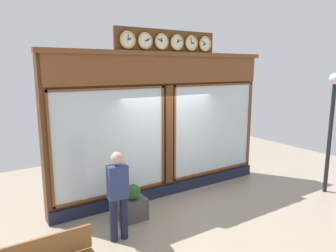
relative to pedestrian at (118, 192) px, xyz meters
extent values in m
plane|color=gray|center=(-1.91, 1.54, -0.93)|extent=(14.00, 14.00, 0.00)
cube|color=#5B3319|center=(-1.91, -1.41, 0.78)|extent=(5.80, 0.30, 3.43)
cube|color=#191E33|center=(-1.91, -1.24, -0.79)|extent=(5.80, 0.08, 0.28)
cube|color=brown|center=(-1.91, -1.22, 2.18)|extent=(5.69, 0.08, 0.63)
cube|color=brown|center=(-1.91, -1.24, 2.55)|extent=(5.92, 0.20, 0.10)
cube|color=silver|center=(-3.38, -1.24, 0.62)|extent=(2.55, 0.02, 2.30)
cube|color=brown|center=(-3.38, -1.22, 1.79)|extent=(2.65, 0.04, 0.05)
cube|color=brown|center=(-3.38, -1.22, -0.56)|extent=(2.65, 0.04, 0.05)
cube|color=brown|center=(-4.68, -1.22, 0.62)|extent=(0.05, 0.04, 2.40)
cube|color=brown|center=(-2.08, -1.22, 0.62)|extent=(0.05, 0.04, 2.40)
cube|color=silver|center=(-0.43, -1.24, 0.62)|extent=(2.55, 0.02, 2.30)
cube|color=brown|center=(-0.43, -1.22, 1.79)|extent=(2.65, 0.04, 0.05)
cube|color=brown|center=(-0.43, -1.22, -0.56)|extent=(2.65, 0.04, 0.05)
cube|color=brown|center=(0.87, -1.22, 0.62)|extent=(0.05, 0.04, 2.40)
cube|color=brown|center=(-1.73, -1.22, 0.62)|extent=(0.05, 0.04, 2.40)
cube|color=#5B3319|center=(-1.91, -1.23, 0.62)|extent=(0.20, 0.10, 2.40)
cube|color=#5B3319|center=(-1.91, -1.28, 2.81)|extent=(2.68, 0.06, 0.57)
cylinder|color=silver|center=(-2.96, -1.20, 2.81)|extent=(0.30, 0.02, 0.30)
torus|color=gold|center=(-2.96, -1.19, 2.81)|extent=(0.37, 0.04, 0.37)
cube|color=black|center=(-2.93, -1.18, 2.79)|extent=(0.08, 0.01, 0.05)
cube|color=black|center=(-2.91, -1.18, 2.85)|extent=(0.11, 0.01, 0.09)
sphere|color=black|center=(-2.96, -1.18, 2.81)|extent=(0.02, 0.02, 0.02)
cylinder|color=silver|center=(-2.54, -1.20, 2.81)|extent=(0.30, 0.02, 0.30)
torus|color=gold|center=(-2.54, -1.19, 2.81)|extent=(0.37, 0.04, 0.37)
cube|color=black|center=(-2.58, -1.18, 2.81)|extent=(0.08, 0.01, 0.02)
cube|color=black|center=(-2.52, -1.18, 2.87)|extent=(0.04, 0.01, 0.13)
sphere|color=black|center=(-2.54, -1.18, 2.81)|extent=(0.02, 0.02, 0.02)
cylinder|color=silver|center=(-2.12, -1.20, 2.81)|extent=(0.30, 0.02, 0.30)
torus|color=gold|center=(-2.12, -1.19, 2.81)|extent=(0.37, 0.04, 0.37)
cube|color=black|center=(-2.14, -1.18, 2.85)|extent=(0.06, 0.01, 0.08)
cube|color=black|center=(-2.17, -1.18, 2.84)|extent=(0.12, 0.01, 0.07)
sphere|color=black|center=(-2.12, -1.18, 2.81)|extent=(0.02, 0.02, 0.02)
cylinder|color=silver|center=(-1.69, -1.20, 2.81)|extent=(0.30, 0.02, 0.30)
torus|color=gold|center=(-1.69, -1.19, 2.81)|extent=(0.36, 0.03, 0.36)
cube|color=black|center=(-1.68, -1.18, 2.85)|extent=(0.04, 0.01, 0.08)
cube|color=black|center=(-1.64, -1.18, 2.84)|extent=(0.12, 0.01, 0.07)
sphere|color=black|center=(-1.69, -1.18, 2.81)|extent=(0.02, 0.02, 0.02)
cylinder|color=silver|center=(-1.27, -1.20, 2.81)|extent=(0.30, 0.02, 0.30)
torus|color=gold|center=(-1.27, -1.19, 2.81)|extent=(0.36, 0.04, 0.36)
cube|color=black|center=(-1.31, -1.18, 2.82)|extent=(0.08, 0.01, 0.04)
cube|color=black|center=(-1.33, -1.18, 2.84)|extent=(0.12, 0.01, 0.06)
sphere|color=black|center=(-1.27, -1.18, 2.81)|extent=(0.02, 0.02, 0.02)
cylinder|color=silver|center=(-0.85, -1.20, 2.81)|extent=(0.30, 0.02, 0.30)
torus|color=gold|center=(-0.85, -1.19, 2.81)|extent=(0.37, 0.05, 0.37)
cube|color=black|center=(-0.89, -1.18, 2.83)|extent=(0.08, 0.01, 0.05)
cube|color=black|center=(-0.85, -1.18, 2.87)|extent=(0.02, 0.01, 0.13)
sphere|color=black|center=(-0.85, -1.18, 2.81)|extent=(0.02, 0.02, 0.02)
cylinder|color=#191E38|center=(0.10, -0.01, -0.52)|extent=(0.14, 0.14, 0.82)
cylinder|color=#191E38|center=(-0.10, 0.01, -0.52)|extent=(0.14, 0.14, 0.82)
cube|color=navy|center=(0.00, 0.00, 0.20)|extent=(0.38, 0.26, 0.62)
sphere|color=tan|center=(0.00, 0.00, 0.65)|extent=(0.22, 0.22, 0.22)
cylinder|color=black|center=(-5.43, 0.79, 0.45)|extent=(0.10, 0.10, 2.76)
sphere|color=#F4EFCC|center=(-5.43, 0.79, 1.97)|extent=(0.28, 0.28, 0.28)
cube|color=#4C4742|center=(-0.57, -0.54, -0.70)|extent=(0.56, 0.36, 0.46)
sphere|color=#285623|center=(-0.57, -0.54, -0.30)|extent=(0.32, 0.32, 0.32)
cube|color=brown|center=(1.48, 0.75, -0.24)|extent=(1.40, 0.04, 0.36)
camera|label=1|loc=(2.16, 4.99, 2.23)|focal=33.39mm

